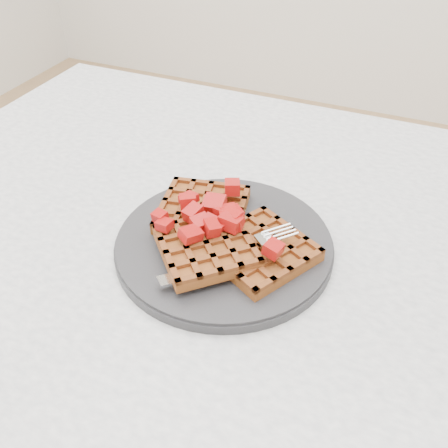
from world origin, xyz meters
name	(u,v)px	position (x,y,z in m)	size (l,w,h in m)	color
table	(277,306)	(0.00, 0.00, 0.64)	(1.20, 0.80, 0.75)	white
plate	(224,244)	(-0.07, -0.04, 0.76)	(0.27, 0.27, 0.02)	#252528
waffles	(223,234)	(-0.07, -0.04, 0.78)	(0.23, 0.21, 0.03)	brown
strawberry_pile	(224,215)	(-0.07, -0.04, 0.80)	(0.15, 0.15, 0.02)	#870001
fork	(239,259)	(-0.03, -0.07, 0.77)	(0.02, 0.18, 0.02)	silver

